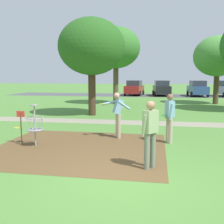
% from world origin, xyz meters
% --- Properties ---
extents(ground_plane, '(160.00, 160.00, 0.00)m').
position_xyz_m(ground_plane, '(0.00, 0.00, 0.00)').
color(ground_plane, '#518438').
extents(dirt_tee_pad, '(5.51, 4.89, 0.01)m').
position_xyz_m(dirt_tee_pad, '(-1.64, 2.40, 0.00)').
color(dirt_tee_pad, brown).
rests_on(dirt_tee_pad, ground).
extents(disc_golf_basket, '(0.98, 0.58, 1.39)m').
position_xyz_m(disc_golf_basket, '(-3.22, 2.43, 0.75)').
color(disc_golf_basket, '#9E9EA3').
rests_on(disc_golf_basket, ground).
extents(player_foreground_watching, '(1.17, 0.48, 1.71)m').
position_xyz_m(player_foreground_watching, '(-0.64, 4.08, 0.99)').
color(player_foreground_watching, tan).
rests_on(player_foreground_watching, ground).
extents(player_throwing, '(0.44, 0.50, 1.71)m').
position_xyz_m(player_throwing, '(1.25, 3.61, 0.97)').
color(player_throwing, tan).
rests_on(player_throwing, ground).
extents(player_waiting_right, '(0.45, 0.46, 1.71)m').
position_xyz_m(player_waiting_right, '(0.67, 0.87, 0.97)').
color(player_waiting_right, slate).
rests_on(player_waiting_right, ground).
extents(frisbee_by_tee, '(0.24, 0.24, 0.02)m').
position_xyz_m(frisbee_by_tee, '(-5.42, 5.19, 0.01)').
color(frisbee_by_tee, gold).
rests_on(frisbee_by_tee, ground).
extents(tree_near_left, '(4.01, 4.01, 6.38)m').
position_xyz_m(tree_near_left, '(-2.67, 16.44, 4.65)').
color(tree_near_left, brown).
rests_on(tree_near_left, ground).
extents(tree_mid_left, '(3.88, 3.88, 5.68)m').
position_xyz_m(tree_mid_left, '(-3.03, 9.66, 4.00)').
color(tree_mid_left, '#422D1E').
rests_on(tree_mid_left, ground).
extents(tree_mid_center, '(3.94, 3.94, 5.66)m').
position_xyz_m(tree_mid_center, '(5.65, 17.83, 3.96)').
color(tree_mid_center, '#4C3823').
rests_on(tree_mid_center, ground).
extents(parking_lot_strip, '(36.00, 6.00, 0.01)m').
position_xyz_m(parking_lot_strip, '(0.00, 27.46, 0.00)').
color(parking_lot_strip, '#4C4C51').
rests_on(parking_lot_strip, ground).
extents(parked_car_leftmost, '(2.29, 4.36, 1.84)m').
position_xyz_m(parked_car_leftmost, '(-2.04, 27.14, 0.92)').
color(parked_car_leftmost, maroon).
rests_on(parked_car_leftmost, ground).
extents(parked_car_center_left, '(2.28, 4.36, 1.84)m').
position_xyz_m(parked_car_center_left, '(1.26, 26.96, 0.92)').
color(parked_car_center_left, black).
rests_on(parked_car_center_left, ground).
extents(parked_car_center_right, '(2.18, 4.30, 1.84)m').
position_xyz_m(parked_car_center_right, '(5.42, 26.80, 0.92)').
color(parked_car_center_right, '#2D4784').
rests_on(parked_car_center_right, ground).
extents(gravel_path, '(40.00, 1.34, 0.00)m').
position_xyz_m(gravel_path, '(0.00, 7.50, 0.00)').
color(gravel_path, gray).
rests_on(gravel_path, ground).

